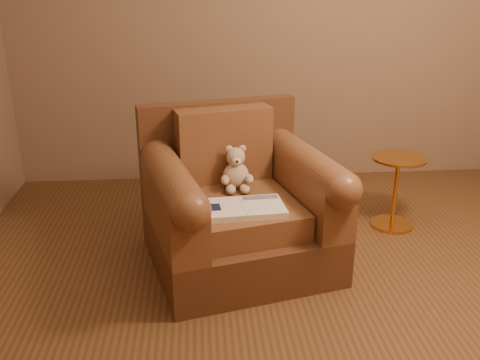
{
  "coord_description": "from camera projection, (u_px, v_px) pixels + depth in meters",
  "views": [
    {
      "loc": [
        -0.56,
        -2.21,
        1.59
      ],
      "look_at": [
        -0.35,
        0.51,
        0.54
      ],
      "focal_mm": 40.0,
      "sensor_mm": 36.0,
      "label": 1
    }
  ],
  "objects": [
    {
      "name": "floor",
      "position": [
        317.0,
        315.0,
        2.66
      ],
      "size": [
        4.0,
        4.0,
        0.0
      ],
      "primitive_type": "plane",
      "color": "brown",
      "rests_on": "ground"
    },
    {
      "name": "armchair",
      "position": [
        237.0,
        206.0,
        3.08
      ],
      "size": [
        1.17,
        1.14,
        0.88
      ],
      "rotation": [
        0.0,
        0.0,
        0.25
      ],
      "color": "#52301B",
      "rests_on": "floor"
    },
    {
      "name": "teddy_bear",
      "position": [
        236.0,
        172.0,
        3.09
      ],
      "size": [
        0.19,
        0.21,
        0.26
      ],
      "rotation": [
        0.0,
        0.0,
        0.04
      ],
      "color": "tan",
      "rests_on": "armchair"
    },
    {
      "name": "guidebook",
      "position": [
        243.0,
        208.0,
        2.81
      ],
      "size": [
        0.45,
        0.29,
        0.04
      ],
      "rotation": [
        0.0,
        0.0,
        0.08
      ],
      "color": "beige",
      "rests_on": "armchair"
    },
    {
      "name": "side_table",
      "position": [
        395.0,
        190.0,
        3.52
      ],
      "size": [
        0.35,
        0.35,
        0.49
      ],
      "color": "gold",
      "rests_on": "floor"
    }
  ]
}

